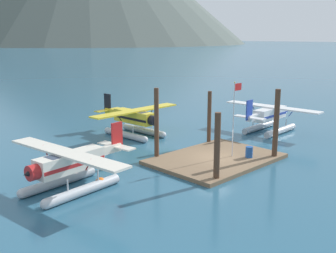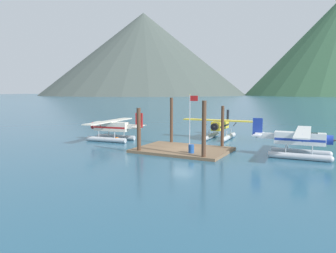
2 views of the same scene
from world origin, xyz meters
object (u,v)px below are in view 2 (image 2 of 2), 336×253
(fuel_drum, at_px, (191,149))
(mooring_buoy, at_px, (117,140))
(flagpole, at_px, (191,116))
(seaplane_white_stbd_fwd, at_px, (300,142))
(seaplane_yellow_bow_centre, at_px, (220,128))
(seaplane_cream_port_fwd, at_px, (111,129))

(fuel_drum, height_order, mooring_buoy, fuel_drum)
(flagpole, xyz_separation_m, seaplane_white_stbd_fwd, (10.57, 3.17, -2.48))
(seaplane_yellow_bow_centre, bearing_deg, mooring_buoy, -138.80)
(flagpole, distance_m, fuel_drum, 3.56)
(fuel_drum, relative_size, seaplane_yellow_bow_centre, 0.08)
(seaplane_white_stbd_fwd, xyz_separation_m, seaplane_cream_port_fwd, (-23.60, 0.11, 0.00))
(flagpole, relative_size, seaplane_yellow_bow_centre, 0.58)
(mooring_buoy, xyz_separation_m, seaplane_cream_port_fwd, (-1.63, 0.97, 1.22))
(flagpole, bearing_deg, seaplane_white_stbd_fwd, 16.68)
(fuel_drum, bearing_deg, flagpole, 116.45)
(seaplane_yellow_bow_centre, bearing_deg, seaplane_white_stbd_fwd, -37.51)
(flagpole, distance_m, seaplane_cream_port_fwd, 13.66)
(fuel_drum, distance_m, seaplane_cream_port_fwd, 14.33)
(seaplane_yellow_bow_centre, bearing_deg, flagpole, -87.03)
(seaplane_white_stbd_fwd, bearing_deg, mooring_buoy, -177.74)
(flagpole, height_order, seaplane_yellow_bow_centre, flagpole)
(seaplane_white_stbd_fwd, xyz_separation_m, seaplane_yellow_bow_centre, (-11.18, 8.58, 0.00))
(mooring_buoy, relative_size, seaplane_yellow_bow_centre, 0.07)
(fuel_drum, bearing_deg, seaplane_white_stbd_fwd, 23.37)
(fuel_drum, distance_m, seaplane_white_stbd_fwd, 10.92)
(fuel_drum, height_order, seaplane_white_stbd_fwd, seaplane_white_stbd_fwd)
(mooring_buoy, bearing_deg, flagpole, -11.41)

